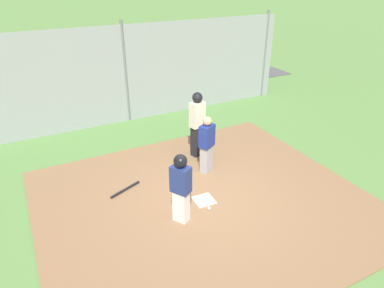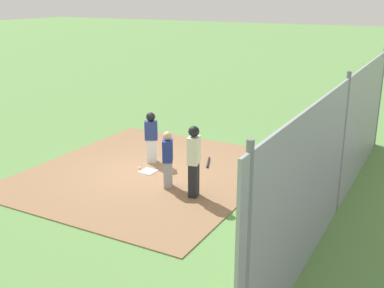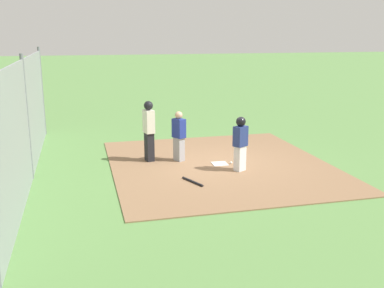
{
  "view_description": "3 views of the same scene",
  "coord_description": "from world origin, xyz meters",
  "px_view_note": "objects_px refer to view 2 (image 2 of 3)",
  "views": [
    {
      "loc": [
        3.22,
        5.61,
        4.8
      ],
      "look_at": [
        -0.33,
        -1.23,
        0.84
      ],
      "focal_mm": 32.48,
      "sensor_mm": 36.0,
      "label": 1
    },
    {
      "loc": [
        -10.59,
        -7.25,
        4.96
      ],
      "look_at": [
        0.2,
        -1.35,
        1.02
      ],
      "focal_mm": 44.16,
      "sensor_mm": 36.0,
      "label": 2
    },
    {
      "loc": [
        12.39,
        -3.98,
        3.87
      ],
      "look_at": [
        -0.22,
        -0.8,
        0.65
      ],
      "focal_mm": 42.23,
      "sensor_mm": 36.0,
      "label": 3
    }
  ],
  "objects_px": {
    "home_plate": "(148,171)",
    "catcher": "(168,159)",
    "baseball_bat": "(208,162)",
    "umpire": "(194,160)",
    "runner": "(151,134)",
    "baseball": "(140,168)"
  },
  "relations": [
    {
      "from": "home_plate",
      "to": "catcher",
      "type": "relative_size",
      "value": 0.29
    },
    {
      "from": "home_plate",
      "to": "catcher",
      "type": "xyz_separation_m",
      "value": [
        -0.68,
        -1.1,
        0.78
      ]
    },
    {
      "from": "catcher",
      "to": "baseball_bat",
      "type": "height_order",
      "value": "catcher"
    },
    {
      "from": "runner",
      "to": "catcher",
      "type": "bearing_deg",
      "value": 14.53
    },
    {
      "from": "umpire",
      "to": "baseball",
      "type": "relative_size",
      "value": 25.02
    },
    {
      "from": "catcher",
      "to": "umpire",
      "type": "bearing_deg",
      "value": 139.41
    },
    {
      "from": "home_plate",
      "to": "catcher",
      "type": "distance_m",
      "value": 1.51
    },
    {
      "from": "umpire",
      "to": "runner",
      "type": "height_order",
      "value": "umpire"
    },
    {
      "from": "catcher",
      "to": "runner",
      "type": "distance_m",
      "value": 2.04
    },
    {
      "from": "baseball",
      "to": "runner",
      "type": "bearing_deg",
      "value": 1.85
    },
    {
      "from": "baseball_bat",
      "to": "baseball",
      "type": "distance_m",
      "value": 2.09
    },
    {
      "from": "home_plate",
      "to": "umpire",
      "type": "xyz_separation_m",
      "value": [
        -0.88,
        -1.98,
        0.98
      ]
    },
    {
      "from": "baseball_bat",
      "to": "runner",
      "type": "bearing_deg",
      "value": -88.12
    },
    {
      "from": "catcher",
      "to": "home_plate",
      "type": "bearing_deg",
      "value": -59.59
    },
    {
      "from": "home_plate",
      "to": "baseball_bat",
      "type": "relative_size",
      "value": 0.51
    },
    {
      "from": "umpire",
      "to": "baseball_bat",
      "type": "relative_size",
      "value": 2.16
    },
    {
      "from": "umpire",
      "to": "catcher",
      "type": "bearing_deg",
      "value": -25.79
    },
    {
      "from": "umpire",
      "to": "baseball",
      "type": "height_order",
      "value": "umpire"
    },
    {
      "from": "umpire",
      "to": "baseball",
      "type": "xyz_separation_m",
      "value": [
        0.94,
        2.32,
        -0.95
      ]
    },
    {
      "from": "catcher",
      "to": "umpire",
      "type": "height_order",
      "value": "umpire"
    },
    {
      "from": "catcher",
      "to": "baseball_bat",
      "type": "bearing_deg",
      "value": -120.95
    },
    {
      "from": "home_plate",
      "to": "baseball",
      "type": "relative_size",
      "value": 5.95
    }
  ]
}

